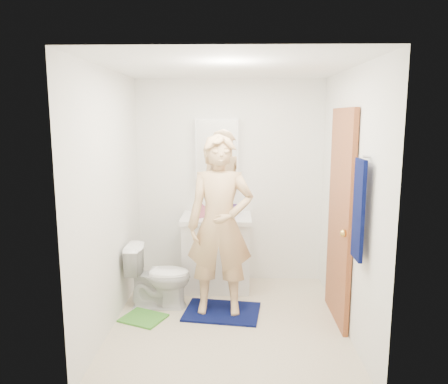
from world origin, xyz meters
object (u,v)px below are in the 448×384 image
at_px(man, 220,225).
at_px(soap_dispenser, 201,209).
at_px(toothbrush_cup, 234,209).
at_px(toilet, 159,276).
at_px(towel, 359,210).
at_px(medicine_cabinet, 217,149).
at_px(vanity_cabinet, 217,254).

bearing_deg(man, soap_dispenser, 111.76).
height_order(soap_dispenser, toothbrush_cup, soap_dispenser).
distance_m(toilet, soap_dispenser, 0.88).
bearing_deg(man, toothbrush_cup, 81.23).
bearing_deg(soap_dispenser, towel, -46.45).
bearing_deg(man, toilet, 168.81).
height_order(medicine_cabinet, toothbrush_cup, medicine_cabinet).
relative_size(toilet, man, 0.37).
bearing_deg(toilet, man, -101.95).
bearing_deg(medicine_cabinet, toothbrush_cup, -28.19).
distance_m(vanity_cabinet, man, 0.86).
height_order(vanity_cabinet, soap_dispenser, soap_dispenser).
bearing_deg(toilet, towel, -117.69).
bearing_deg(medicine_cabinet, vanity_cabinet, -90.00).
distance_m(soap_dispenser, man, 0.66).
relative_size(toothbrush_cup, man, 0.08).
height_order(medicine_cabinet, toilet, medicine_cabinet).
xyz_separation_m(towel, toilet, (-1.76, 0.94, -0.92)).
relative_size(towel, man, 0.45).
height_order(towel, soap_dispenser, towel).
bearing_deg(toothbrush_cup, toilet, -140.11).
height_order(toilet, man, man).
distance_m(medicine_cabinet, toothbrush_cup, 0.73).
xyz_separation_m(toilet, man, (0.64, -0.14, 0.58)).
height_order(vanity_cabinet, toilet, vanity_cabinet).
height_order(vanity_cabinet, man, man).
relative_size(medicine_cabinet, toilet, 1.05).
bearing_deg(man, towel, -34.42).
xyz_separation_m(soap_dispenser, toothbrush_cup, (0.37, 0.19, -0.04)).
height_order(medicine_cabinet, soap_dispenser, medicine_cabinet).
xyz_separation_m(medicine_cabinet, toilet, (-0.58, -0.77, -1.27)).
height_order(toilet, toothbrush_cup, toothbrush_cup).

